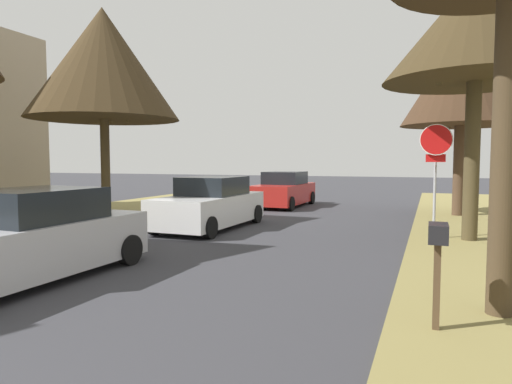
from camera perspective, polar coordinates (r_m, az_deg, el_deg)
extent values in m
cylinder|color=#9EA0A5|center=(12.52, 21.85, -0.40)|extent=(0.07, 0.35, 2.24)
cylinder|color=white|center=(12.32, 22.03, 6.22)|extent=(0.81, 0.18, 0.80)
cylinder|color=red|center=(12.33, 22.03, 6.22)|extent=(0.77, 0.19, 0.76)
cube|color=red|center=(12.37, 21.97, 4.03)|extent=(0.48, 0.10, 0.20)
cylinder|color=#483825|center=(6.58, 29.22, 4.75)|extent=(0.33, 0.33, 4.31)
cylinder|color=#4B3F26|center=(12.53, 25.85, 3.51)|extent=(0.37, 0.37, 3.99)
cone|color=#3C2F1A|center=(12.96, 26.32, 18.44)|extent=(4.48, 4.48, 2.69)
cylinder|color=#4B3F26|center=(12.41, 27.88, 14.46)|extent=(0.93, 0.85, 0.89)
cylinder|color=#4B3F26|center=(12.42, 27.13, 14.89)|extent=(0.92, 0.54, 1.04)
cylinder|color=#4B3F26|center=(13.07, 23.89, 14.34)|extent=(0.89, 1.15, 1.03)
cylinder|color=#503A28|center=(18.11, 24.50, 2.50)|extent=(0.41, 0.41, 3.31)
cone|color=#402B1C|center=(18.37, 24.81, 13.20)|extent=(4.27, 4.27, 3.51)
cylinder|color=#503A28|center=(18.80, 25.25, 9.49)|extent=(1.34, 0.63, 1.38)
cylinder|color=#503A28|center=(18.53, 24.27, 9.32)|extent=(0.87, 0.46, 1.17)
cylinder|color=#4E4028|center=(14.91, -18.66, 2.41)|extent=(0.28, 0.28, 3.31)
cone|color=#3E301C|center=(15.21, -18.96, 15.24)|extent=(4.67, 4.67, 3.45)
cylinder|color=#4E4028|center=(15.31, -17.18, 11.50)|extent=(1.10, 0.50, 1.57)
cylinder|color=#4E4028|center=(14.69, -17.29, 10.67)|extent=(0.13, 1.11, 1.01)
cube|color=#BCBCC1|center=(8.64, -27.32, -6.26)|extent=(1.87, 4.42, 0.85)
cube|color=black|center=(8.69, -26.37, -1.48)|extent=(1.63, 2.04, 0.56)
cylinder|color=black|center=(9.27, -15.87, -7.11)|extent=(0.21, 0.60, 0.60)
cylinder|color=black|center=(10.42, -23.48, -6.08)|extent=(0.21, 0.60, 0.60)
cube|color=white|center=(13.73, -5.92, -2.19)|extent=(1.87, 4.42, 0.85)
cube|color=black|center=(13.87, -5.51, 0.80)|extent=(1.63, 2.04, 0.56)
cylinder|color=black|center=(11.92, -5.94, -4.53)|extent=(0.21, 0.60, 0.60)
cylinder|color=black|center=(12.82, -12.84, -4.01)|extent=(0.21, 0.60, 0.60)
cylinder|color=black|center=(14.88, 0.05, -2.81)|extent=(0.21, 0.60, 0.60)
cylinder|color=black|center=(15.62, -5.89, -2.51)|extent=(0.21, 0.60, 0.60)
cube|color=red|center=(20.27, 3.52, -0.19)|extent=(1.87, 4.42, 0.85)
cube|color=black|center=(20.44, 3.73, 1.83)|extent=(1.63, 2.04, 0.56)
cylinder|color=black|center=(18.46, 4.44, -1.50)|extent=(0.21, 0.60, 0.60)
cylinder|color=black|center=(19.06, -0.55, -1.32)|extent=(0.21, 0.60, 0.60)
cylinder|color=black|center=(21.62, 7.10, -0.72)|extent=(0.21, 0.60, 0.60)
cylinder|color=black|center=(22.13, 2.74, -0.59)|extent=(0.21, 0.60, 0.60)
cube|color=brown|center=(5.83, 22.09, -11.06)|extent=(0.08, 0.08, 1.05)
cube|color=black|center=(5.71, 22.25, -4.88)|extent=(0.22, 0.44, 0.22)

